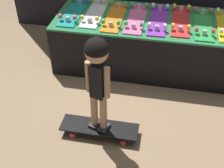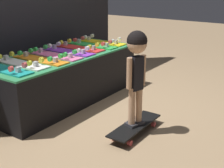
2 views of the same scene
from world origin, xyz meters
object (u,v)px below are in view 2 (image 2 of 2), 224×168
Objects in this scene: skateboard_green_on_rack at (92,45)px; skateboard_on_floor at (135,126)px; skateboard_white_on_rack at (21,63)px; child at (137,61)px; skateboard_teal_on_rack at (3,68)px; skateboard_purple_on_rack at (68,51)px; skateboard_red_on_rack at (79,47)px; skateboard_orange_on_rack at (40,59)px; skateboard_yellow_on_rack at (102,42)px; skateboard_pink_on_rack at (55,55)px.

skateboard_green_on_rack reaches higher than skateboard_on_floor.
skateboard_white_on_rack is 0.78× the size of child.
skateboard_teal_on_rack is 0.78× the size of child.
skateboard_red_on_rack is (0.23, 0.03, 0.00)m from skateboard_purple_on_rack.
child is (0.55, -1.20, 0.13)m from skateboard_teal_on_rack.
skateboard_white_on_rack is 1.27m from child.
skateboard_purple_on_rack is (0.47, 0.01, 0.00)m from skateboard_orange_on_rack.
skateboard_red_on_rack is (1.17, 0.01, 0.00)m from skateboard_teal_on_rack.
skateboard_orange_on_rack reaches higher than skateboard_on_floor.
skateboard_green_on_rack and skateboard_yellow_on_rack have the same top height.
skateboard_green_on_rack is 0.23m from skateboard_yellow_on_rack.
skateboard_orange_on_rack is (0.23, -0.04, 0.00)m from skateboard_white_on_rack.
skateboard_white_on_rack is 1.00× the size of skateboard_pink_on_rack.
child is at bearing -132.33° from skateboard_yellow_on_rack.
skateboard_pink_on_rack and skateboard_green_on_rack have the same top height.
skateboard_green_on_rack is (0.47, -0.01, 0.00)m from skateboard_purple_on_rack.
child is at bearing -125.95° from skateboard_green_on_rack.
skateboard_yellow_on_rack is (0.23, 0.02, 0.00)m from skateboard_green_on_rack.
skateboard_white_on_rack is 1.00× the size of skateboard_purple_on_rack.
skateboard_purple_on_rack is (0.94, -0.01, 0.00)m from skateboard_teal_on_rack.
skateboard_pink_on_rack is (0.47, -0.04, 0.00)m from skateboard_white_on_rack.
skateboard_purple_on_rack is at bearing 179.26° from skateboard_green_on_rack.
skateboard_pink_on_rack is (0.23, 0.01, 0.00)m from skateboard_orange_on_rack.
skateboard_green_on_rack is (0.23, -0.03, 0.00)m from skateboard_red_on_rack.
skateboard_teal_on_rack is 1.00× the size of skateboard_green_on_rack.
skateboard_yellow_on_rack is (0.70, 0.01, 0.00)m from skateboard_purple_on_rack.
skateboard_pink_on_rack is 1.00× the size of skateboard_green_on_rack.
skateboard_green_on_rack is 1.47m from child.
skateboard_white_on_rack is at bearing 104.39° from skateboard_on_floor.
skateboard_yellow_on_rack is 1.70m from skateboard_on_floor.
skateboard_orange_on_rack is 1.00× the size of skateboard_green_on_rack.
skateboard_teal_on_rack and skateboard_orange_on_rack have the same top height.
skateboard_orange_on_rack is at bearing -176.64° from skateboard_red_on_rack.
child is at bearing -108.14° from skateboard_purple_on_rack.
skateboard_pink_on_rack is at bearing 1.48° from skateboard_orange_on_rack.
skateboard_pink_on_rack is at bearing -175.70° from skateboard_red_on_rack.
skateboard_on_floor is (0.08, -1.17, -0.52)m from skateboard_orange_on_rack.
skateboard_green_on_rack is at bearing 0.14° from skateboard_pink_on_rack.
skateboard_on_floor is (0.55, -1.20, -0.52)m from skateboard_teal_on_rack.
child is (-0.62, -1.22, 0.13)m from skateboard_red_on_rack.
skateboard_purple_on_rack is at bearing 71.86° from skateboard_on_floor.
skateboard_teal_on_rack is at bearing 179.88° from skateboard_yellow_on_rack.
skateboard_orange_on_rack is 0.94m from skateboard_green_on_rack.
skateboard_teal_on_rack is 1.42m from skateboard_on_floor.
skateboard_purple_on_rack is at bearing -0.81° from skateboard_teal_on_rack.
skateboard_orange_on_rack and skateboard_red_on_rack have the same top height.
skateboard_on_floor is (-0.16, -1.18, -0.52)m from skateboard_pink_on_rack.
skateboard_teal_on_rack is 1.00× the size of skateboard_pink_on_rack.
skateboard_orange_on_rack is at bearing 93.84° from skateboard_on_floor.
child is at bearing -65.52° from skateboard_teal_on_rack.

